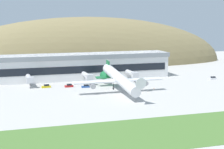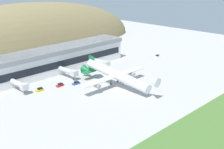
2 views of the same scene
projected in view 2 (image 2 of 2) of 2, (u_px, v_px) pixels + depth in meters
ground_plane at (122, 90)px, 152.03m from camera, size 330.70×330.70×0.00m
hill_backdrop at (26, 49)px, 230.72m from camera, size 210.49×56.72×67.52m
terminal_building at (49, 60)px, 175.05m from camera, size 103.19×16.12×13.89m
jetway_0 at (20, 85)px, 148.09m from camera, size 3.38×12.80×5.43m
jetway_1 at (69, 71)px, 167.31m from camera, size 3.38×13.94×5.43m
jetway_2 at (101, 62)px, 184.17m from camera, size 3.38×13.40×5.43m
cargo_airplane at (116, 75)px, 154.28m from camera, size 41.49×50.65×11.42m
service_car_0 at (40, 90)px, 150.81m from camera, size 4.37×1.98×1.65m
service_car_1 at (76, 83)px, 159.80m from camera, size 4.17×2.06×1.45m
service_car_2 at (157, 56)px, 209.46m from camera, size 4.31×1.95×1.61m
service_car_3 at (60, 85)px, 157.00m from camera, size 4.14×2.00×1.56m
traffic_cone_0 at (134, 76)px, 171.22m from camera, size 0.52×0.52×0.58m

